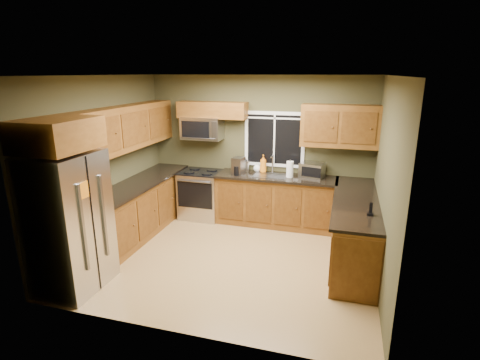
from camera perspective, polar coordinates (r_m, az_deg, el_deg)
The scene contains 28 objects.
floor at distance 5.87m, azimuth -1.44°, elevation -11.74°, with size 4.20×4.20×0.00m, color olive.
ceiling at distance 5.19m, azimuth -1.65°, elevation 15.65°, with size 4.20×4.20×0.00m, color white.
back_wall at distance 7.07m, azimuth 2.84°, elevation 4.73°, with size 4.20×4.20×0.00m, color #3E3B22.
front_wall at distance 3.78m, azimuth -9.76°, elevation -5.73°, with size 4.20×4.20×0.00m, color #3E3B22.
left_wall at distance 6.31m, azimuth -20.07°, elevation 2.38°, with size 3.60×3.60×0.00m, color #3E3B22.
right_wall at distance 5.17m, azimuth 21.27°, elevation -0.63°, with size 3.60×3.60×0.00m, color #3E3B22.
window at distance 6.95m, azimuth 5.26°, elevation 6.19°, with size 1.12×0.03×1.02m.
base_cabinets_left at distance 6.78m, azimuth -14.95°, elevation -4.22°, with size 0.60×2.65×0.90m, color brown.
countertop_left at distance 6.62m, azimuth -15.06°, elevation -0.42°, with size 0.65×2.65×0.04m, color black.
base_cabinets_back at distance 6.94m, azimuth 5.52°, elevation -3.25°, with size 2.17×0.60×0.90m, color brown.
countertop_back at distance 6.78m, azimuth 5.59°, elevation 0.43°, with size 2.17×0.65×0.04m, color black.
base_cabinets_peninsula at distance 5.96m, azimuth 17.09°, elevation -7.28°, with size 0.60×2.52×0.90m.
countertop_peninsula at distance 5.80m, azimuth 17.22°, elevation -2.95°, with size 0.65×2.50×0.04m, color black.
upper_cabinets_left at distance 6.51m, azimuth -16.88°, elevation 7.64°, with size 0.33×2.65×0.72m, color brown.
upper_cabinets_back_left at distance 7.04m, azimuth -4.25°, elevation 10.59°, with size 1.30×0.33×0.30m, color brown.
upper_cabinets_back_right at distance 6.64m, azimuth 14.96°, elevation 7.94°, with size 1.30×0.33×0.72m, color brown.
upper_cabinet_over_fridge at distance 4.97m, azimuth -26.09°, elevation 6.25°, with size 0.72×0.90×0.38m, color brown.
refrigerator at distance 5.25m, azimuth -24.57°, elevation -5.94°, with size 0.74×0.90×1.80m.
range at distance 7.29m, azimuth -5.91°, elevation -2.14°, with size 0.76×0.69×0.94m.
microwave at distance 7.13m, azimuth -5.80°, elevation 7.86°, with size 0.76×0.41×0.42m.
sink at distance 6.80m, azimuth 4.67°, elevation 0.81°, with size 0.60×0.42×0.36m.
toaster_oven at distance 6.77m, azimuth 10.92°, elevation 1.50°, with size 0.47×0.40×0.26m.
coffee_maker at distance 6.82m, azimuth -0.28°, elevation 2.07°, with size 0.22×0.28×0.31m.
kettle at distance 7.04m, azimuth 0.85°, elevation 2.25°, with size 0.17×0.17×0.25m.
paper_towel_roll at distance 6.70m, azimuth 7.60°, elevation 1.63°, with size 0.13×0.13×0.32m.
soap_bottle_a at distance 6.98m, azimuth 3.56°, elevation 2.52°, with size 0.13×0.13×0.33m, color orange.
soap_bottle_c at distance 7.04m, azimuth 2.62°, elevation 2.01°, with size 0.14×0.14×0.18m, color white.
cordless_phone at distance 5.19m, azimuth 19.28°, elevation -4.53°, with size 0.09×0.09×0.18m.
Camera 1 is at (1.56, -4.95, 2.74)m, focal length 28.00 mm.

